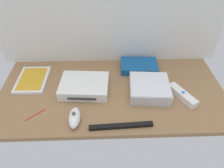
% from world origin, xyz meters
% --- Properties ---
extents(ground_plane, '(1.00, 0.48, 0.02)m').
position_xyz_m(ground_plane, '(0.00, 0.00, -0.01)').
color(ground_plane, '#936D47').
rests_on(ground_plane, ground).
extents(game_console, '(0.22, 0.18, 0.04)m').
position_xyz_m(game_console, '(-0.12, 0.01, 0.02)').
color(game_console, white).
rests_on(game_console, ground_plane).
extents(mini_computer, '(0.18, 0.18, 0.05)m').
position_xyz_m(mini_computer, '(0.16, -0.02, 0.03)').
color(mini_computer, silver).
rests_on(mini_computer, ground_plane).
extents(game_case, '(0.14, 0.19, 0.02)m').
position_xyz_m(game_case, '(-0.37, 0.08, 0.01)').
color(game_case, white).
rests_on(game_case, ground_plane).
extents(network_router, '(0.19, 0.13, 0.03)m').
position_xyz_m(network_router, '(0.14, 0.16, 0.02)').
color(network_router, '#145193').
rests_on(network_router, ground_plane).
extents(remote_wand, '(0.10, 0.15, 0.03)m').
position_xyz_m(remote_wand, '(0.30, -0.05, 0.02)').
color(remote_wand, white).
rests_on(remote_wand, ground_plane).
extents(remote_nunchuk, '(0.04, 0.10, 0.05)m').
position_xyz_m(remote_nunchuk, '(-0.15, -0.17, 0.02)').
color(remote_nunchuk, white).
rests_on(remote_nunchuk, ground_plane).
extents(sensor_bar, '(0.24, 0.03, 0.01)m').
position_xyz_m(sensor_bar, '(0.03, -0.20, 0.01)').
color(sensor_bar, black).
rests_on(sensor_bar, ground_plane).
extents(stylus_pen, '(0.07, 0.06, 0.01)m').
position_xyz_m(stylus_pen, '(-0.31, -0.13, 0.00)').
color(stylus_pen, red).
rests_on(stylus_pen, ground_plane).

